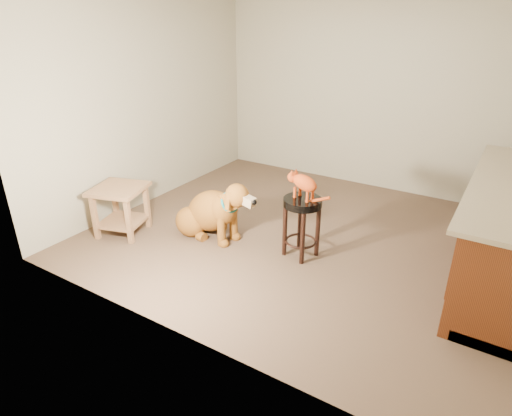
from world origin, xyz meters
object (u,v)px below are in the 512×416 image
Objects in this scene: padded_stool at (302,216)px; golden_retriever at (212,212)px; tabby_kitten at (303,183)px; wood_stool at (497,200)px; side_table at (120,203)px.

padded_stool is 0.53× the size of golden_retriever.
tabby_kitten reaches higher than padded_stool.
wood_stool reaches higher than side_table.
padded_stool is at bearing 17.69° from side_table.
side_table is at bearing -148.42° from wood_stool.
golden_retriever is at bearing 28.01° from side_table.
wood_stool is 2.34m from tabby_kitten.
wood_stool is 3.22m from golden_retriever.
side_table is at bearing -162.31° from padded_stool.
padded_stool is at bearing -135.90° from wood_stool.
tabby_kitten is at bearing 15.04° from golden_retriever.
golden_retriever is 1.18m from tabby_kitten.
tabby_kitten is at bearing -136.16° from wood_stool.
padded_stool is at bearing 14.75° from golden_retriever.
padded_stool is 2.30m from wood_stool.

